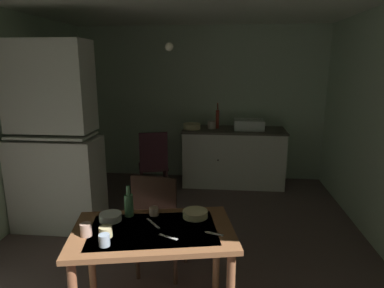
{
  "coord_description": "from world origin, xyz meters",
  "views": [
    {
      "loc": [
        0.41,
        -3.34,
        1.83
      ],
      "look_at": [
        0.08,
        -0.08,
        1.05
      ],
      "focal_mm": 31.44,
      "sensor_mm": 36.0,
      "label": 1
    }
  ],
  "objects_px": {
    "glass_bottle": "(129,204)",
    "sink_basin": "(249,124)",
    "dining_table": "(154,244)",
    "serving_bowl_wide": "(195,214)",
    "hand_pump": "(217,117)",
    "chair_far_side": "(159,224)",
    "teacup_mint": "(154,211)",
    "hutch_cabinet": "(54,144)",
    "chair_by_counter": "(153,163)",
    "mixing_bowl_counter": "(192,126)"
  },
  "relations": [
    {
      "from": "dining_table",
      "to": "sink_basin",
      "type": "bearing_deg",
      "value": 74.53
    },
    {
      "from": "serving_bowl_wide",
      "to": "teacup_mint",
      "type": "bearing_deg",
      "value": -179.76
    },
    {
      "from": "hutch_cabinet",
      "to": "teacup_mint",
      "type": "xyz_separation_m",
      "value": [
        1.35,
        -1.14,
        -0.21
      ]
    },
    {
      "from": "sink_basin",
      "to": "chair_far_side",
      "type": "relative_size",
      "value": 0.46
    },
    {
      "from": "hand_pump",
      "to": "dining_table",
      "type": "height_order",
      "value": "hand_pump"
    },
    {
      "from": "dining_table",
      "to": "glass_bottle",
      "type": "distance_m",
      "value": 0.35
    },
    {
      "from": "chair_far_side",
      "to": "chair_by_counter",
      "type": "bearing_deg",
      "value": 103.57
    },
    {
      "from": "chair_far_side",
      "to": "serving_bowl_wide",
      "type": "bearing_deg",
      "value": -44.2
    },
    {
      "from": "hutch_cabinet",
      "to": "mixing_bowl_counter",
      "type": "distance_m",
      "value": 2.09
    },
    {
      "from": "mixing_bowl_counter",
      "to": "glass_bottle",
      "type": "bearing_deg",
      "value": -93.98
    },
    {
      "from": "serving_bowl_wide",
      "to": "teacup_mint",
      "type": "relative_size",
      "value": 2.72
    },
    {
      "from": "mixing_bowl_counter",
      "to": "serving_bowl_wide",
      "type": "xyz_separation_m",
      "value": [
        0.3,
        -2.73,
        -0.15
      ]
    },
    {
      "from": "sink_basin",
      "to": "glass_bottle",
      "type": "height_order",
      "value": "sink_basin"
    },
    {
      "from": "hutch_cabinet",
      "to": "chair_by_counter",
      "type": "bearing_deg",
      "value": 48.32
    },
    {
      "from": "teacup_mint",
      "to": "glass_bottle",
      "type": "relative_size",
      "value": 0.29
    },
    {
      "from": "hand_pump",
      "to": "chair_by_counter",
      "type": "relative_size",
      "value": 0.41
    },
    {
      "from": "mixing_bowl_counter",
      "to": "sink_basin",
      "type": "bearing_deg",
      "value": 3.33
    },
    {
      "from": "hutch_cabinet",
      "to": "hand_pump",
      "type": "bearing_deg",
      "value": 44.03
    },
    {
      "from": "serving_bowl_wide",
      "to": "glass_bottle",
      "type": "distance_m",
      "value": 0.5
    },
    {
      "from": "mixing_bowl_counter",
      "to": "teacup_mint",
      "type": "height_order",
      "value": "mixing_bowl_counter"
    },
    {
      "from": "hand_pump",
      "to": "chair_far_side",
      "type": "bearing_deg",
      "value": -99.77
    },
    {
      "from": "hand_pump",
      "to": "mixing_bowl_counter",
      "type": "xyz_separation_m",
      "value": [
        -0.38,
        -0.1,
        -0.13
      ]
    },
    {
      "from": "serving_bowl_wide",
      "to": "teacup_mint",
      "type": "height_order",
      "value": "teacup_mint"
    },
    {
      "from": "dining_table",
      "to": "chair_far_side",
      "type": "xyz_separation_m",
      "value": [
        -0.07,
        0.55,
        -0.13
      ]
    },
    {
      "from": "hand_pump",
      "to": "mixing_bowl_counter",
      "type": "distance_m",
      "value": 0.42
    },
    {
      "from": "serving_bowl_wide",
      "to": "glass_bottle",
      "type": "height_order",
      "value": "glass_bottle"
    },
    {
      "from": "hand_pump",
      "to": "chair_by_counter",
      "type": "xyz_separation_m",
      "value": [
        -0.86,
        -0.7,
        -0.55
      ]
    },
    {
      "from": "hand_pump",
      "to": "chair_far_side",
      "type": "height_order",
      "value": "hand_pump"
    },
    {
      "from": "chair_far_side",
      "to": "dining_table",
      "type": "bearing_deg",
      "value": -82.37
    },
    {
      "from": "sink_basin",
      "to": "serving_bowl_wide",
      "type": "height_order",
      "value": "sink_basin"
    },
    {
      "from": "dining_table",
      "to": "serving_bowl_wide",
      "type": "relative_size",
      "value": 6.51
    },
    {
      "from": "hand_pump",
      "to": "glass_bottle",
      "type": "xyz_separation_m",
      "value": [
        -0.58,
        -2.85,
        -0.21
      ]
    },
    {
      "from": "sink_basin",
      "to": "dining_table",
      "type": "bearing_deg",
      "value": -105.47
    },
    {
      "from": "chair_far_side",
      "to": "teacup_mint",
      "type": "distance_m",
      "value": 0.43
    },
    {
      "from": "mixing_bowl_counter",
      "to": "glass_bottle",
      "type": "xyz_separation_m",
      "value": [
        -0.19,
        -2.76,
        -0.09
      ]
    },
    {
      "from": "hand_pump",
      "to": "teacup_mint",
      "type": "distance_m",
      "value": 2.87
    },
    {
      "from": "sink_basin",
      "to": "chair_by_counter",
      "type": "relative_size",
      "value": 0.46
    },
    {
      "from": "glass_bottle",
      "to": "sink_basin",
      "type": "bearing_deg",
      "value": 69.47
    },
    {
      "from": "chair_far_side",
      "to": "serving_bowl_wide",
      "type": "xyz_separation_m",
      "value": [
        0.34,
        -0.33,
        0.26
      ]
    },
    {
      "from": "hand_pump",
      "to": "hutch_cabinet",
      "type": "bearing_deg",
      "value": -135.97
    },
    {
      "from": "hutch_cabinet",
      "to": "hand_pump",
      "type": "height_order",
      "value": "hutch_cabinet"
    },
    {
      "from": "sink_basin",
      "to": "teacup_mint",
      "type": "height_order",
      "value": "sink_basin"
    },
    {
      "from": "teacup_mint",
      "to": "glass_bottle",
      "type": "distance_m",
      "value": 0.19
    },
    {
      "from": "sink_basin",
      "to": "mixing_bowl_counter",
      "type": "relative_size",
      "value": 1.68
    },
    {
      "from": "hand_pump",
      "to": "teacup_mint",
      "type": "height_order",
      "value": "hand_pump"
    },
    {
      "from": "mixing_bowl_counter",
      "to": "dining_table",
      "type": "xyz_separation_m",
      "value": [
        0.03,
        -2.95,
        -0.29
      ]
    },
    {
      "from": "sink_basin",
      "to": "hand_pump",
      "type": "xyz_separation_m",
      "value": [
        -0.48,
        0.05,
        0.09
      ]
    },
    {
      "from": "dining_table",
      "to": "teacup_mint",
      "type": "bearing_deg",
      "value": 100.62
    },
    {
      "from": "dining_table",
      "to": "serving_bowl_wide",
      "type": "xyz_separation_m",
      "value": [
        0.27,
        0.22,
        0.13
      ]
    },
    {
      "from": "hutch_cabinet",
      "to": "dining_table",
      "type": "bearing_deg",
      "value": -44.35
    }
  ]
}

